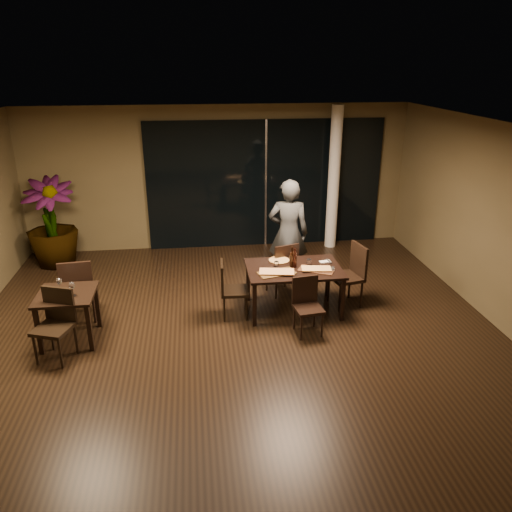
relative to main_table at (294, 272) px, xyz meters
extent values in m
plane|color=black|center=(-1.00, -0.80, -0.68)|extent=(8.00, 8.00, 0.00)
cube|color=brown|center=(-1.00, 3.25, 0.82)|extent=(8.00, 0.10, 3.00)
cube|color=brown|center=(-1.00, -4.85, 0.82)|extent=(8.00, 0.10, 3.00)
cube|color=brown|center=(3.05, -0.80, 0.82)|extent=(0.10, 8.00, 3.00)
cube|color=silver|center=(-1.00, -0.80, 2.34)|extent=(8.00, 8.00, 0.04)
cube|color=black|center=(0.00, 3.16, 0.67)|extent=(5.00, 0.06, 2.70)
cylinder|color=white|center=(1.40, 2.85, 0.82)|extent=(0.24, 0.24, 3.00)
cube|color=black|center=(0.00, 0.00, 0.05)|extent=(1.50, 1.00, 0.04)
cube|color=black|center=(-0.69, -0.44, -0.32)|extent=(0.06, 0.06, 0.71)
cube|color=black|center=(0.69, -0.44, -0.32)|extent=(0.06, 0.06, 0.71)
cube|color=black|center=(-0.69, 0.44, -0.32)|extent=(0.06, 0.06, 0.71)
cube|color=black|center=(0.69, 0.44, -0.32)|extent=(0.06, 0.06, 0.71)
cube|color=black|center=(-3.40, -0.50, 0.05)|extent=(0.80, 0.80, 0.04)
cube|color=black|center=(-3.74, -0.84, -0.32)|extent=(0.06, 0.06, 0.71)
cube|color=black|center=(-3.06, -0.84, -0.32)|extent=(0.06, 0.06, 0.71)
cube|color=black|center=(-3.74, -0.16, -0.32)|extent=(0.06, 0.06, 0.71)
cube|color=black|center=(-3.06, -0.16, -0.32)|extent=(0.06, 0.06, 0.71)
cube|color=black|center=(-0.09, 0.66, -0.22)|extent=(0.56, 0.56, 0.05)
cylinder|color=black|center=(0.03, 0.89, -0.45)|extent=(0.04, 0.04, 0.45)
cylinder|color=black|center=(-0.32, 0.78, -0.45)|extent=(0.04, 0.04, 0.45)
cylinder|color=black|center=(0.14, 0.54, -0.45)|extent=(0.04, 0.04, 0.45)
cylinder|color=black|center=(-0.21, 0.43, -0.45)|extent=(0.04, 0.04, 0.45)
cube|color=black|center=(-0.03, 0.47, 0.03)|extent=(0.44, 0.17, 0.51)
cube|color=black|center=(0.07, -0.76, -0.27)|extent=(0.44, 0.44, 0.05)
cylinder|color=black|center=(-0.07, -0.94, -0.47)|extent=(0.03, 0.03, 0.41)
cylinder|color=black|center=(0.25, -0.90, -0.47)|extent=(0.03, 0.03, 0.41)
cylinder|color=black|center=(-0.11, -0.62, -0.47)|extent=(0.03, 0.03, 0.41)
cylinder|color=black|center=(0.21, -0.58, -0.47)|extent=(0.03, 0.03, 0.41)
cube|color=black|center=(0.05, -0.58, -0.04)|extent=(0.40, 0.09, 0.45)
cube|color=black|center=(-0.96, -0.08, -0.24)|extent=(0.45, 0.45, 0.05)
cylinder|color=black|center=(-0.79, -0.26, -0.46)|extent=(0.03, 0.03, 0.44)
cylinder|color=black|center=(-0.78, 0.08, -0.46)|extent=(0.03, 0.03, 0.44)
cylinder|color=black|center=(-1.14, -0.25, -0.46)|extent=(0.03, 0.03, 0.44)
cylinder|color=black|center=(-1.12, 0.10, -0.46)|extent=(0.03, 0.03, 0.44)
cube|color=black|center=(-1.15, -0.07, 0.00)|extent=(0.06, 0.43, 0.49)
cube|color=black|center=(0.89, 0.08, -0.18)|extent=(0.57, 0.57, 0.06)
cylinder|color=black|center=(0.66, 0.23, -0.43)|extent=(0.04, 0.04, 0.50)
cylinder|color=black|center=(0.74, -0.16, -0.43)|extent=(0.04, 0.04, 0.50)
cylinder|color=black|center=(1.04, 0.31, -0.43)|extent=(0.04, 0.04, 0.50)
cylinder|color=black|center=(1.13, -0.07, -0.43)|extent=(0.04, 0.04, 0.50)
cube|color=black|center=(1.11, 0.12, 0.10)|extent=(0.14, 0.48, 0.55)
cube|color=black|center=(-3.36, 0.15, -0.18)|extent=(0.53, 0.53, 0.06)
cylinder|color=black|center=(-3.19, 0.37, -0.43)|extent=(0.04, 0.04, 0.50)
cylinder|color=black|center=(-3.58, 0.33, -0.43)|extent=(0.04, 0.04, 0.50)
cylinder|color=black|center=(-3.15, -0.02, -0.43)|extent=(0.04, 0.04, 0.50)
cylinder|color=black|center=(-3.54, -0.06, -0.43)|extent=(0.04, 0.04, 0.50)
cube|color=black|center=(-3.34, -0.07, 0.09)|extent=(0.49, 0.09, 0.55)
cube|color=black|center=(-3.49, -1.00, -0.21)|extent=(0.59, 0.59, 0.05)
cylinder|color=black|center=(-3.73, -1.11, -0.44)|extent=(0.04, 0.04, 0.47)
cylinder|color=black|center=(-3.38, -1.24, -0.44)|extent=(0.04, 0.04, 0.47)
cylinder|color=black|center=(-3.60, -0.76, -0.44)|extent=(0.04, 0.04, 0.47)
cylinder|color=black|center=(-3.25, -0.88, -0.44)|extent=(0.04, 0.04, 0.47)
cube|color=black|center=(-3.42, -0.80, 0.05)|extent=(0.45, 0.19, 0.52)
imported|color=#2E3133|center=(0.10, 1.04, 0.30)|extent=(0.73, 0.56, 1.94)
imported|color=#1C4617|center=(-4.32, 2.53, 0.20)|extent=(1.07, 1.07, 1.74)
cube|color=#4B3318|center=(-0.31, -0.19, 0.08)|extent=(0.62, 0.42, 0.01)
cube|color=#3E2214|center=(0.33, -0.15, 0.08)|extent=(0.61, 0.49, 0.01)
cylinder|color=#A63012|center=(-0.19, 0.32, 0.08)|extent=(0.33, 0.33, 0.01)
cylinder|color=white|center=(-0.27, 0.08, 0.12)|extent=(0.07, 0.07, 0.09)
cylinder|color=white|center=(0.26, 0.09, 0.12)|extent=(0.08, 0.08, 0.09)
cube|color=white|center=(0.53, -0.15, 0.08)|extent=(0.20, 0.15, 0.01)
cube|color=white|center=(0.55, 0.17, 0.08)|extent=(0.20, 0.13, 0.01)
cube|color=white|center=(-3.40, -0.70, 0.08)|extent=(0.19, 0.13, 0.01)
camera|label=1|loc=(-1.53, -7.16, 3.18)|focal=35.00mm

